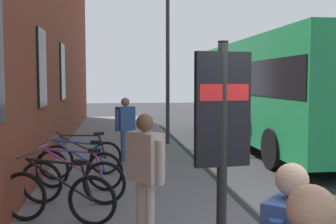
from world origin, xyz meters
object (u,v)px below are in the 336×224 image
at_px(bicycle_end_of_row, 58,197).
at_px(pedestrian_near_bus, 125,123).
at_px(bicycle_far_end, 73,181).
at_px(bicycle_under_window, 82,159).
at_px(pedestrian_crossing_street, 145,165).
at_px(street_lamp, 168,50).
at_px(city_bus, 270,88).
at_px(transit_info_sign, 222,125).
at_px(bicycle_beside_lamp, 78,169).

relative_size(bicycle_end_of_row, pedestrian_near_bus, 1.05).
xyz_separation_m(bicycle_far_end, bicycle_under_window, (1.91, -0.01, 0.00)).
xyz_separation_m(bicycle_far_end, pedestrian_crossing_street, (-1.79, -1.04, 0.60)).
height_order(bicycle_end_of_row, street_lamp, street_lamp).
distance_m(bicycle_under_window, pedestrian_near_bus, 1.92).
height_order(pedestrian_crossing_street, pedestrian_near_bus, pedestrian_crossing_street).
bearing_deg(pedestrian_crossing_street, bicycle_end_of_row, 52.78).
relative_size(bicycle_end_of_row, pedestrian_crossing_street, 1.04).
bearing_deg(bicycle_far_end, city_bus, -43.69).
xyz_separation_m(bicycle_end_of_row, bicycle_under_window, (2.81, -0.13, 0.00)).
relative_size(bicycle_under_window, pedestrian_crossing_street, 1.05).
height_order(bicycle_far_end, bicycle_under_window, same).
bearing_deg(pedestrian_near_bus, street_lamp, -27.47).
height_order(bicycle_under_window, transit_info_sign, transit_info_sign).
bearing_deg(bicycle_beside_lamp, pedestrian_crossing_street, -159.12).
bearing_deg(bicycle_beside_lamp, street_lamp, -24.28).
distance_m(bicycle_far_end, pedestrian_near_bus, 3.64).
xyz_separation_m(pedestrian_crossing_street, street_lamp, (8.01, -1.35, 2.01)).
relative_size(city_bus, street_lamp, 2.08).
xyz_separation_m(transit_info_sign, pedestrian_near_bus, (6.40, 0.74, -0.62)).
height_order(bicycle_far_end, city_bus, city_bus).
bearing_deg(bicycle_under_window, bicycle_beside_lamp, 179.96).
relative_size(bicycle_far_end, street_lamp, 0.35).
bearing_deg(street_lamp, transit_info_sign, 175.66).
relative_size(bicycle_beside_lamp, street_lamp, 0.34).
bearing_deg(city_bus, pedestrian_crossing_street, 149.03).
distance_m(bicycle_beside_lamp, city_bus, 7.73).
distance_m(bicycle_end_of_row, pedestrian_crossing_street, 1.59).
bearing_deg(city_bus, bicycle_far_end, 136.31).
height_order(bicycle_under_window, city_bus, city_bus).
height_order(bicycle_far_end, bicycle_beside_lamp, same).
distance_m(bicycle_far_end, pedestrian_crossing_street, 2.16).
height_order(bicycle_end_of_row, bicycle_beside_lamp, same).
relative_size(bicycle_end_of_row, bicycle_beside_lamp, 1.00).
xyz_separation_m(bicycle_end_of_row, transit_info_sign, (-2.04, -1.83, 1.21)).
height_order(bicycle_far_end, pedestrian_crossing_street, pedestrian_crossing_street).
bearing_deg(pedestrian_crossing_street, bicycle_beside_lamp, 20.88).
bearing_deg(pedestrian_near_bus, city_bus, -62.19).
relative_size(pedestrian_crossing_street, street_lamp, 0.32).
bearing_deg(pedestrian_crossing_street, pedestrian_near_bus, 0.87).
bearing_deg(bicycle_end_of_row, transit_info_sign, -138.11).
height_order(city_bus, street_lamp, street_lamp).
distance_m(bicycle_end_of_row, transit_info_sign, 2.99).
distance_m(city_bus, pedestrian_near_bus, 5.41).
distance_m(transit_info_sign, city_bus, 9.76).
bearing_deg(transit_info_sign, bicycle_beside_lamp, 23.66).
xyz_separation_m(bicycle_beside_lamp, street_lamp, (5.29, -2.39, 2.61)).
relative_size(transit_info_sign, pedestrian_near_bus, 1.50).
xyz_separation_m(bicycle_end_of_row, bicycle_far_end, (0.90, -0.13, 0.00)).
bearing_deg(bicycle_under_window, city_bus, -54.55).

